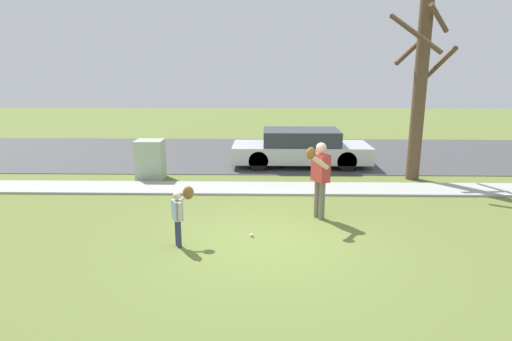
{
  "coord_description": "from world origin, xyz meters",
  "views": [
    {
      "loc": [
        -0.02,
        -7.85,
        3.32
      ],
      "look_at": [
        -0.22,
        1.7,
        1.0
      ],
      "focal_mm": 30.17,
      "sensor_mm": 36.0,
      "label": 1
    }
  ],
  "objects_px": {
    "person_adult": "(319,173)",
    "parked_sedan_silver": "(301,148)",
    "utility_cabinet": "(150,159)",
    "baseball": "(252,235)",
    "street_tree_near": "(420,87)",
    "person_child": "(180,210)"
  },
  "relations": [
    {
      "from": "person_child",
      "to": "utility_cabinet",
      "type": "bearing_deg",
      "value": 81.0
    },
    {
      "from": "baseball",
      "to": "person_child",
      "type": "bearing_deg",
      "value": -161.7
    },
    {
      "from": "person_child",
      "to": "parked_sedan_silver",
      "type": "relative_size",
      "value": 0.24
    },
    {
      "from": "person_adult",
      "to": "parked_sedan_silver",
      "type": "xyz_separation_m",
      "value": [
        0.02,
        5.29,
        -0.44
      ]
    },
    {
      "from": "person_child",
      "to": "parked_sedan_silver",
      "type": "height_order",
      "value": "parked_sedan_silver"
    },
    {
      "from": "baseball",
      "to": "utility_cabinet",
      "type": "bearing_deg",
      "value": 125.19
    },
    {
      "from": "person_child",
      "to": "baseball",
      "type": "xyz_separation_m",
      "value": [
        1.32,
        0.44,
        -0.67
      ]
    },
    {
      "from": "person_adult",
      "to": "utility_cabinet",
      "type": "distance_m",
      "value": 5.82
    },
    {
      "from": "baseball",
      "to": "parked_sedan_silver",
      "type": "bearing_deg",
      "value": 76.96
    },
    {
      "from": "person_adult",
      "to": "person_child",
      "type": "bearing_deg",
      "value": -0.95
    },
    {
      "from": "street_tree_near",
      "to": "parked_sedan_silver",
      "type": "bearing_deg",
      "value": 152.15
    },
    {
      "from": "street_tree_near",
      "to": "parked_sedan_silver",
      "type": "height_order",
      "value": "street_tree_near"
    },
    {
      "from": "street_tree_near",
      "to": "baseball",
      "type": "bearing_deg",
      "value": -135.44
    },
    {
      "from": "person_adult",
      "to": "parked_sedan_silver",
      "type": "height_order",
      "value": "person_adult"
    },
    {
      "from": "utility_cabinet",
      "to": "baseball",
      "type": "bearing_deg",
      "value": -54.81
    },
    {
      "from": "utility_cabinet",
      "to": "street_tree_near",
      "type": "height_order",
      "value": "street_tree_near"
    },
    {
      "from": "person_adult",
      "to": "person_child",
      "type": "xyz_separation_m",
      "value": [
        -2.77,
        -1.52,
        -0.35
      ]
    },
    {
      "from": "person_adult",
      "to": "parked_sedan_silver",
      "type": "relative_size",
      "value": 0.37
    },
    {
      "from": "utility_cabinet",
      "to": "parked_sedan_silver",
      "type": "relative_size",
      "value": 0.26
    },
    {
      "from": "person_adult",
      "to": "baseball",
      "type": "relative_size",
      "value": 23.26
    },
    {
      "from": "person_adult",
      "to": "parked_sedan_silver",
      "type": "distance_m",
      "value": 5.31
    },
    {
      "from": "utility_cabinet",
      "to": "parked_sedan_silver",
      "type": "distance_m",
      "value": 5.02
    }
  ]
}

